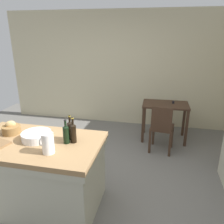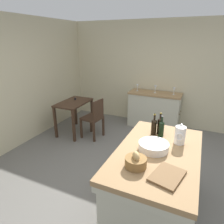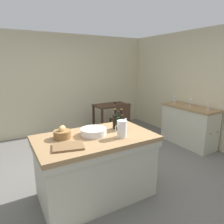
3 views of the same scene
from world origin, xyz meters
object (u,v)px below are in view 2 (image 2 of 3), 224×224
(island_table, at_px, (155,179))
(wine_glass_far_left, at_px, (174,90))
(pitcher, at_px, (180,135))
(wine_bottle_amber, at_px, (154,127))
(side_cabinet, at_px, (154,110))
(wash_bowl, at_px, (153,146))
(wine_bottle_green, at_px, (161,128))
(bread_basket, at_px, (136,161))
(wine_bottle_dark, at_px, (160,125))
(wine_glass_middle, at_px, (137,86))
(wine_glass_left, at_px, (155,88))
(wooden_chair, at_px, (94,117))
(cutting_board, at_px, (167,176))
(writing_desk, at_px, (74,107))

(island_table, xyz_separation_m, wine_glass_far_left, (2.66, 0.20, 0.54))
(pitcher, relative_size, wine_bottle_amber, 0.88)
(island_table, height_order, side_cabinet, side_cabinet)
(wash_bowl, height_order, wine_bottle_green, wine_bottle_green)
(bread_basket, bearing_deg, side_cabinet, 9.06)
(wash_bowl, relative_size, wine_glass_far_left, 2.07)
(wine_bottle_dark, bearing_deg, wine_glass_middle, 24.77)
(pitcher, relative_size, wine_glass_left, 1.47)
(island_table, distance_m, side_cabinet, 2.74)
(wash_bowl, distance_m, wine_glass_middle, 2.85)
(wooden_chair, distance_m, pitcher, 2.33)
(island_table, relative_size, cutting_board, 4.47)
(wine_bottle_green, bearing_deg, writing_desk, 62.63)
(bread_basket, height_order, cutting_board, bread_basket)
(wine_glass_far_left, xyz_separation_m, wine_glass_middle, (-0.01, 0.89, -0.00))
(wooden_chair, bearing_deg, island_table, -131.06)
(wooden_chair, bearing_deg, wash_bowl, -131.96)
(wooden_chair, xyz_separation_m, wine_glass_middle, (1.16, -0.62, 0.52))
(island_table, relative_size, side_cabinet, 1.24)
(writing_desk, relative_size, wooden_chair, 1.00)
(bread_basket, bearing_deg, wine_bottle_dark, -4.14)
(side_cabinet, bearing_deg, wine_bottle_amber, -167.92)
(wash_bowl, bearing_deg, wine_glass_left, 12.39)
(cutting_board, bearing_deg, island_table, 22.66)
(wine_bottle_green, bearing_deg, wine_glass_left, 14.68)
(pitcher, bearing_deg, wash_bowl, 137.82)
(wooden_chair, height_order, cutting_board, cutting_board)
(island_table, height_order, wine_glass_middle, wine_glass_middle)
(pitcher, bearing_deg, wine_bottle_amber, 73.79)
(bread_basket, bearing_deg, wine_glass_middle, 17.21)
(wine_bottle_amber, bearing_deg, cutting_board, -158.18)
(island_table, height_order, wine_glass_far_left, wine_glass_far_left)
(bread_basket, relative_size, wine_bottle_green, 0.77)
(side_cabinet, relative_size, wine_glass_left, 7.00)
(wash_bowl, bearing_deg, writing_desk, 55.21)
(writing_desk, distance_m, wine_bottle_green, 2.54)
(pitcher, height_order, bread_basket, pitcher)
(island_table, xyz_separation_m, side_cabinet, (2.66, 0.64, -0.03))
(wine_glass_far_left, bearing_deg, wash_bowl, -176.94)
(wash_bowl, bearing_deg, wine_glass_middle, 21.36)
(bread_basket, xyz_separation_m, cutting_board, (-0.03, -0.33, -0.05))
(island_table, distance_m, wine_glass_far_left, 2.73)
(side_cabinet, bearing_deg, wash_bowl, -167.72)
(pitcher, xyz_separation_m, wine_glass_left, (2.35, 0.84, 0.02))
(side_cabinet, distance_m, wine_bottle_dark, 2.33)
(side_cabinet, relative_size, cutting_board, 3.61)
(wine_glass_far_left, distance_m, wine_glass_left, 0.44)
(pitcher, relative_size, wine_bottle_green, 0.92)
(wine_bottle_dark, relative_size, wine_bottle_green, 1.06)
(wine_glass_far_left, bearing_deg, wine_glass_middle, 90.79)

